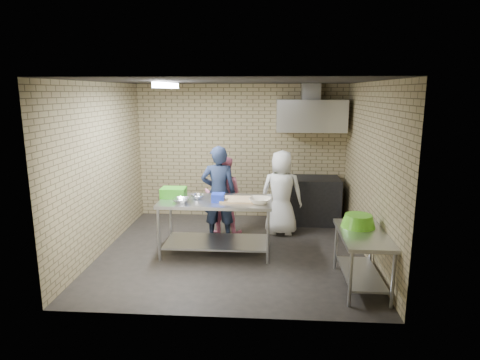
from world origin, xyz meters
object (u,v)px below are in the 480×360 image
Objects in this scene: stove at (308,200)px; bottle_red at (312,119)px; woman_white at (281,193)px; blue_tub at (218,198)px; woman_pink at (223,196)px; green_basin at (358,221)px; green_crate at (174,192)px; side_counter at (362,260)px; bottle_green at (333,120)px; man_navy at (219,193)px; prep_table at (216,226)px.

bottle_red is at bearing 78.23° from stove.
woman_white is at bearing -127.68° from stove.
blue_tub is at bearing -130.98° from stove.
green_basin is at bearing 146.82° from woman_pink.
woman_pink reaches higher than green_crate.
side_counter is 0.84× the size of woman_pink.
green_crate is 0.25× the size of woman_white.
side_counter is 3.06m from green_crate.
stove is 1.65m from bottle_green.
green_crate is 2.00× the size of blue_tub.
woman_white is at bearing -167.72° from man_navy.
woman_pink is 1.05m from woman_white.
woman_pink is (-1.65, -1.03, -1.31)m from bottle_red.
stove is 1.80m from woman_pink.
green_crate is at bearing 161.51° from green_basin.
side_counter is at bearing -80.71° from stove.
prep_table is at bearing 45.36° from woman_white.
bottle_red is (-0.40, 2.99, 1.65)m from side_counter.
man_navy is (-0.03, 0.65, 0.39)m from prep_table.
green_crate is at bearing 163.65° from blue_tub.
woman_pink reaches higher than prep_table.
woman_pink is at bearing -104.98° from man_navy.
stove is at bearing 99.29° from side_counter.
bottle_green reaches higher than woman_pink.
bottle_green is at bearing 89.58° from green_basin.
blue_tub reaches higher than stove.
woman_white is at bearing 47.02° from blue_tub.
green_basin is at bearing 121.29° from woman_white.
woman_white is (-0.60, -0.95, -1.26)m from bottle_red.
side_counter is at bearing -22.90° from green_crate.
man_navy is at bearing -148.33° from bottle_green.
man_navy is (-2.10, -1.29, -1.19)m from bottle_green.
side_counter is 8.00× the size of bottle_green.
bottle_red is (1.67, 1.94, 1.59)m from prep_table.
green_crate is (-2.32, -1.58, 0.51)m from stove.
blue_tub is 0.42× the size of green_basin.
woman_pink reaches higher than stove.
man_navy is 1.08× the size of woman_white.
side_counter is 0.73× the size of man_navy.
woman_white is at bearing -122.24° from bottle_red.
green_basin is at bearing -90.42° from bottle_green.
prep_table is 2.35m from stove.
green_basin is (-0.02, 0.25, 0.46)m from side_counter.
bottle_green is (0.00, 2.99, 1.64)m from side_counter.
stove is 0.73× the size of man_navy.
woman_white reaches higher than green_crate.
side_counter is 3.44m from bottle_red.
man_navy reaches higher than prep_table.
woman_pink is (0.71, 0.79, -0.24)m from green_crate.
prep_table is at bearing 96.06° from woman_pink.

